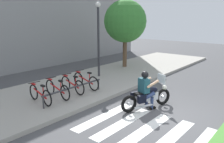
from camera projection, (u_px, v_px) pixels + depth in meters
name	position (u px, v px, depth m)	size (l,w,h in m)	color
ground_plane	(166.00, 115.00, 8.08)	(48.00, 48.00, 0.00)	#4C4C4F
sidewalk	(74.00, 88.00, 10.96)	(24.00, 4.40, 0.15)	#A8A399
crosswalk_stripe_1	(169.00, 139.00, 6.52)	(2.80, 0.40, 0.01)	white
crosswalk_stripe_2	(145.00, 130.00, 7.02)	(2.80, 0.40, 0.01)	white
crosswalk_stripe_3	(123.00, 123.00, 7.51)	(2.80, 0.40, 0.01)	white
crosswalk_stripe_4	(105.00, 116.00, 8.00)	(2.80, 0.40, 0.01)	white
motorcycle	(147.00, 97.00, 8.60)	(2.09, 0.99, 1.23)	black
rider	(146.00, 87.00, 8.48)	(0.75, 0.68, 1.44)	#1E4C59
bicycle_0	(40.00, 94.00, 8.75)	(0.48, 1.62, 0.75)	black
bicycle_1	(57.00, 89.00, 9.35)	(0.48, 1.72, 0.77)	black
bicycle_2	(72.00, 85.00, 9.95)	(0.48, 1.62, 0.77)	black
bicycle_3	(86.00, 81.00, 10.55)	(0.48, 1.74, 0.79)	black
bike_rack	(74.00, 88.00, 9.30)	(2.99, 0.07, 0.49)	#333338
street_lamp	(98.00, 33.00, 12.29)	(0.28, 0.28, 4.07)	#2D2D33
tree_near_rack	(125.00, 21.00, 14.62)	(2.66, 2.66, 4.38)	brown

